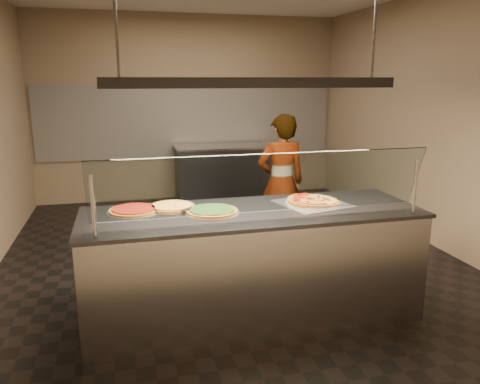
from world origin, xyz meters
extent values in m
cube|color=black|center=(0.00, 0.00, -0.01)|extent=(5.00, 6.00, 0.02)
cube|color=#937B5E|center=(0.00, 3.01, 1.50)|extent=(5.00, 0.02, 3.00)
cube|color=#937B5E|center=(0.00, -3.01, 1.50)|extent=(5.00, 0.02, 3.00)
cube|color=#937B5E|center=(2.51, 0.00, 1.50)|extent=(0.02, 6.00, 3.00)
cube|color=silver|center=(0.00, 2.98, 1.30)|extent=(4.90, 0.02, 1.20)
cube|color=#B7B7BC|center=(-0.11, -1.28, 0.45)|extent=(2.73, 0.90, 0.90)
cube|color=#39393E|center=(-0.11, -1.28, 0.92)|extent=(2.77, 0.94, 0.03)
cylinder|color=#B7B7BC|center=(-1.32, -1.68, 1.15)|extent=(0.03, 0.03, 0.44)
cylinder|color=#B7B7BC|center=(1.11, -1.68, 1.15)|extent=(0.03, 0.03, 0.44)
cube|color=white|center=(-0.11, -1.62, 1.23)|extent=(2.53, 0.18, 0.47)
cube|color=silver|center=(0.45, -1.20, 0.93)|extent=(0.64, 0.64, 0.01)
cylinder|color=silver|center=(0.45, -1.20, 0.94)|extent=(0.47, 0.47, 0.01)
cylinder|color=maroon|center=(0.44, -1.05, 0.99)|extent=(0.06, 0.06, 0.01)
cylinder|color=maroon|center=(0.39, -1.06, 0.99)|extent=(0.06, 0.06, 0.01)
cylinder|color=maroon|center=(0.36, -1.06, 0.99)|extent=(0.06, 0.06, 0.01)
cylinder|color=maroon|center=(0.35, -1.11, 0.99)|extent=(0.06, 0.06, 0.01)
cylinder|color=maroon|center=(0.37, -1.16, 0.99)|extent=(0.06, 0.06, 0.01)
cylinder|color=maroon|center=(0.31, -1.19, 0.99)|extent=(0.06, 0.06, 0.01)
cylinder|color=maroon|center=(0.29, -1.24, 0.99)|extent=(0.06, 0.06, 0.01)
cylinder|color=maroon|center=(0.42, -1.22, 0.99)|extent=(0.06, 0.06, 0.01)
cube|color=#19590F|center=(0.44, -1.07, 0.99)|extent=(0.02, 0.01, 0.01)
cube|color=#19590F|center=(0.36, -1.07, 0.99)|extent=(0.02, 0.02, 0.01)
cube|color=#19590F|center=(0.39, -1.16, 0.99)|extent=(0.02, 0.02, 0.01)
cube|color=#19590F|center=(0.29, -1.17, 0.99)|extent=(0.02, 0.02, 0.01)
cube|color=#19590F|center=(0.30, -1.20, 0.99)|extent=(0.02, 0.02, 0.01)
cube|color=#19590F|center=(0.40, -1.22, 0.99)|extent=(0.02, 0.02, 0.01)
cube|color=#19590F|center=(0.35, -1.33, 0.99)|extent=(0.02, 0.02, 0.01)
cube|color=#19590F|center=(0.44, -1.24, 0.99)|extent=(0.02, 0.02, 0.01)
sphere|color=#513014|center=(0.49, -1.29, 0.97)|extent=(0.03, 0.03, 0.03)
sphere|color=#513014|center=(0.49, -1.25, 0.97)|extent=(0.03, 0.03, 0.03)
sphere|color=#513014|center=(0.52, -1.25, 0.97)|extent=(0.03, 0.03, 0.03)
sphere|color=#513014|center=(0.57, -1.25, 0.97)|extent=(0.03, 0.03, 0.03)
sphere|color=#513014|center=(0.55, -1.23, 0.97)|extent=(0.03, 0.03, 0.03)
sphere|color=#513014|center=(0.59, -1.20, 0.97)|extent=(0.03, 0.03, 0.03)
sphere|color=#513014|center=(0.56, -1.17, 0.97)|extent=(0.03, 0.03, 0.03)
sphere|color=#513014|center=(0.52, -1.16, 0.97)|extent=(0.03, 0.03, 0.03)
sphere|color=#513014|center=(0.54, -1.10, 0.97)|extent=(0.03, 0.03, 0.03)
cylinder|color=silver|center=(-0.44, -1.26, 0.93)|extent=(0.44, 0.44, 0.01)
cylinder|color=brown|center=(-0.44, -1.26, 0.95)|extent=(0.41, 0.41, 0.02)
cylinder|color=black|center=(-0.44, -1.26, 0.96)|extent=(0.36, 0.36, 0.01)
cylinder|color=silver|center=(-0.74, -1.04, 0.93)|extent=(0.41, 0.41, 0.01)
cylinder|color=brown|center=(-0.74, -1.04, 0.94)|extent=(0.38, 0.38, 0.02)
cylinder|color=#E2AD4F|center=(-0.74, -1.04, 0.96)|extent=(0.33, 0.33, 0.01)
cylinder|color=silver|center=(-1.05, -1.07, 0.93)|extent=(0.43, 0.43, 0.01)
cylinder|color=brown|center=(-1.05, -1.07, 0.94)|extent=(0.40, 0.40, 0.02)
cylinder|color=#660A0B|center=(-1.05, -1.07, 0.96)|extent=(0.35, 0.35, 0.01)
cube|color=#B7B7BC|center=(-0.62, -1.19, 0.96)|extent=(0.13, 0.11, 0.00)
cylinder|color=tan|center=(-0.71, -1.08, 0.96)|extent=(0.02, 0.14, 0.02)
cube|color=#39393E|center=(0.45, 2.55, 0.45)|extent=(1.47, 0.70, 0.90)
cube|color=#B7B7BC|center=(0.45, 2.55, 0.92)|extent=(1.51, 0.74, 0.03)
imported|color=#44424A|center=(0.68, 0.27, 0.80)|extent=(0.59, 0.40, 1.60)
cube|color=#39393E|center=(-0.11, -1.28, 1.95)|extent=(2.30, 0.18, 0.08)
cylinder|color=#B7B7BC|center=(-1.11, -1.28, 2.50)|extent=(0.02, 0.02, 1.01)
cylinder|color=#B7B7BC|center=(0.89, -1.28, 2.50)|extent=(0.02, 0.02, 1.01)
camera|label=1|loc=(-1.11, -4.82, 1.98)|focal=35.00mm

